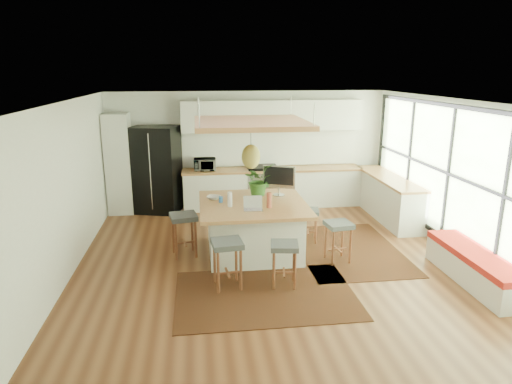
{
  "coord_description": "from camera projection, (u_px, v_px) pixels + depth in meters",
  "views": [
    {
      "loc": [
        -1.19,
        -7.04,
        3.17
      ],
      "look_at": [
        -0.2,
        0.5,
        1.1
      ],
      "focal_mm": 31.55,
      "sensor_mm": 36.0,
      "label": 1
    }
  ],
  "objects": [
    {
      "name": "floor",
      "position": [
        271.0,
        261.0,
        7.72
      ],
      "size": [
        7.0,
        7.0,
        0.0
      ],
      "primitive_type": "plane",
      "color": "#532A17",
      "rests_on": "ground"
    },
    {
      "name": "ceiling",
      "position": [
        273.0,
        101.0,
        7.01
      ],
      "size": [
        7.0,
        7.0,
        0.0
      ],
      "primitive_type": "plane",
      "rotation": [
        3.14,
        0.0,
        0.0
      ],
      "color": "white",
      "rests_on": "ground"
    },
    {
      "name": "wall_back",
      "position": [
        248.0,
        149.0,
        10.71
      ],
      "size": [
        6.5,
        0.0,
        6.5
      ],
      "primitive_type": "plane",
      "rotation": [
        1.57,
        0.0,
        0.0
      ],
      "color": "silver",
      "rests_on": "ground"
    },
    {
      "name": "wall_front",
      "position": [
        336.0,
        281.0,
        4.02
      ],
      "size": [
        6.5,
        0.0,
        6.5
      ],
      "primitive_type": "plane",
      "rotation": [
        -1.57,
        0.0,
        0.0
      ],
      "color": "silver",
      "rests_on": "ground"
    },
    {
      "name": "wall_left",
      "position": [
        65.0,
        192.0,
        6.96
      ],
      "size": [
        0.0,
        7.0,
        7.0
      ],
      "primitive_type": "plane",
      "rotation": [
        1.57,
        0.0,
        1.57
      ],
      "color": "silver",
      "rests_on": "ground"
    },
    {
      "name": "wall_right",
      "position": [
        457.0,
        179.0,
        7.77
      ],
      "size": [
        0.0,
        7.0,
        7.0
      ],
      "primitive_type": "plane",
      "rotation": [
        1.57,
        0.0,
        -1.57
      ],
      "color": "silver",
      "rests_on": "ground"
    },
    {
      "name": "window_wall",
      "position": [
        456.0,
        176.0,
        7.76
      ],
      "size": [
        0.1,
        6.2,
        2.6
      ],
      "primitive_type": null,
      "color": "black",
      "rests_on": "wall_right"
    },
    {
      "name": "pantry",
      "position": [
        119.0,
        164.0,
        10.1
      ],
      "size": [
        0.55,
        0.6,
        2.25
      ],
      "primitive_type": "cube",
      "color": "silver",
      "rests_on": "floor"
    },
    {
      "name": "back_counter_base",
      "position": [
        273.0,
        188.0,
        10.72
      ],
      "size": [
        4.2,
        0.6,
        0.88
      ],
      "primitive_type": "cube",
      "color": "silver",
      "rests_on": "floor"
    },
    {
      "name": "back_counter_top",
      "position": [
        273.0,
        169.0,
        10.6
      ],
      "size": [
        4.24,
        0.64,
        0.05
      ],
      "primitive_type": "cube",
      "color": "#945B34",
      "rests_on": "back_counter_base"
    },
    {
      "name": "backsplash",
      "position": [
        271.0,
        148.0,
        10.76
      ],
      "size": [
        4.2,
        0.02,
        0.8
      ],
      "primitive_type": "cube",
      "color": "white",
      "rests_on": "wall_back"
    },
    {
      "name": "upper_cabinets",
      "position": [
        272.0,
        115.0,
        10.4
      ],
      "size": [
        4.2,
        0.34,
        0.7
      ],
      "primitive_type": "cube",
      "color": "silver",
      "rests_on": "wall_back"
    },
    {
      "name": "range",
      "position": [
        262.0,
        186.0,
        10.67
      ],
      "size": [
        0.76,
        0.62,
        1.0
      ],
      "primitive_type": null,
      "color": "#A5A5AA",
      "rests_on": "floor"
    },
    {
      "name": "right_counter_base",
      "position": [
        388.0,
        198.0,
        9.89
      ],
      "size": [
        0.6,
        2.5,
        0.88
      ],
      "primitive_type": "cube",
      "color": "silver",
      "rests_on": "floor"
    },
    {
      "name": "right_counter_top",
      "position": [
        390.0,
        178.0,
        9.77
      ],
      "size": [
        0.64,
        2.54,
        0.05
      ],
      "primitive_type": "cube",
      "color": "#945B34",
      "rests_on": "right_counter_base"
    },
    {
      "name": "window_bench",
      "position": [
        474.0,
        267.0,
        6.88
      ],
      "size": [
        0.52,
        2.0,
        0.5
      ],
      "primitive_type": null,
      "color": "silver",
      "rests_on": "floor"
    },
    {
      "name": "ceiling_panel",
      "position": [
        251.0,
        139.0,
        7.53
      ],
      "size": [
        1.86,
        1.86,
        0.8
      ],
      "primitive_type": null,
      "color": "#945B34",
      "rests_on": "ceiling"
    },
    {
      "name": "rug_near",
      "position": [
        265.0,
        294.0,
        6.56
      ],
      "size": [
        2.6,
        1.8,
        0.01
      ],
      "primitive_type": "cube",
      "color": "black",
      "rests_on": "floor"
    },
    {
      "name": "rug_right",
      "position": [
        348.0,
        249.0,
        8.2
      ],
      "size": [
        1.8,
        2.6,
        0.01
      ],
      "primitive_type": "cube",
      "color": "black",
      "rests_on": "floor"
    },
    {
      "name": "fridge",
      "position": [
        157.0,
        172.0,
        10.23
      ],
      "size": [
        1.15,
        1.0,
        1.96
      ],
      "primitive_type": null,
      "rotation": [
        0.0,
        0.0,
        -0.27
      ],
      "color": "black",
      "rests_on": "floor"
    },
    {
      "name": "island",
      "position": [
        253.0,
        228.0,
        7.96
      ],
      "size": [
        1.85,
        1.85,
        0.93
      ],
      "primitive_type": null,
      "color": "#945B34",
      "rests_on": "floor"
    },
    {
      "name": "stool_near_left",
      "position": [
        227.0,
        265.0,
        6.71
      ],
      "size": [
        0.49,
        0.49,
        0.74
      ],
      "primitive_type": null,
      "rotation": [
        0.0,
        0.0,
        0.12
      ],
      "color": "#3D4043",
      "rests_on": "floor"
    },
    {
      "name": "stool_near_right",
      "position": [
        284.0,
        264.0,
        6.75
      ],
      "size": [
        0.47,
        0.47,
        0.69
      ],
      "primitive_type": null,
      "rotation": [
        0.0,
        0.0,
        -0.16
      ],
      "color": "#3D4043",
      "rests_on": "floor"
    },
    {
      "name": "stool_right_front",
      "position": [
        338.0,
        242.0,
        7.63
      ],
      "size": [
        0.46,
        0.46,
        0.7
      ],
      "primitive_type": null,
      "rotation": [
        0.0,
        0.0,
        1.69
      ],
      "color": "#3D4043",
      "rests_on": "floor"
    },
    {
      "name": "stool_right_back",
      "position": [
        308.0,
        224.0,
        8.51
      ],
      "size": [
        0.45,
        0.45,
        0.64
      ],
      "primitive_type": null,
      "rotation": [
        0.0,
        0.0,
        1.36
      ],
      "color": "#3D4043",
      "rests_on": "floor"
    },
    {
      "name": "stool_left_side",
      "position": [
        184.0,
        236.0,
        7.88
      ],
      "size": [
        0.52,
        0.52,
        0.76
      ],
      "primitive_type": null,
      "rotation": [
        0.0,
        0.0,
        -1.39
      ],
      "color": "#3D4043",
      "rests_on": "floor"
    },
    {
      "name": "laptop",
      "position": [
        253.0,
        203.0,
        7.4
      ],
      "size": [
        0.33,
        0.35,
        0.23
      ],
      "primitive_type": null,
      "rotation": [
        0.0,
        0.0,
        -0.06
      ],
      "color": "#A5A5AA",
      "rests_on": "island"
    },
    {
      "name": "monitor",
      "position": [
        279.0,
        182.0,
        8.24
      ],
      "size": [
        0.65,
        0.45,
        0.57
      ],
      "primitive_type": null,
      "rotation": [
        0.0,
        0.0,
        -0.42
      ],
      "color": "#A5A5AA",
      "rests_on": "island"
    },
    {
      "name": "microwave",
      "position": [
        205.0,
        163.0,
        10.35
      ],
      "size": [
        0.5,
        0.27,
        0.34
      ],
      "primitive_type": "imported",
      "rotation": [
        0.0,
        0.0,
        0.0
      ],
      "color": "#A5A5AA",
      "rests_on": "back_counter_top"
    },
    {
      "name": "island_plant",
      "position": [
        258.0,
        183.0,
        8.26
      ],
      "size": [
        0.79,
        0.79,
        0.46
      ],
      "primitive_type": "imported",
      "rotation": [
        0.0,
        0.0,
        0.73
      ],
      "color": "#1E4C19",
      "rests_on": "island"
    },
    {
      "name": "island_bowl",
      "position": [
        214.0,
        198.0,
        8.05
      ],
      "size": [
        0.31,
        0.31,
        0.06
      ],
      "primitive_type": "imported",
      "rotation": [
        0.0,
        0.0,
        -0.36
      ],
      "color": "silver",
      "rests_on": "island"
    },
    {
      "name": "island_bottle_0",
      "position": [
        221.0,
        197.0,
        7.84
      ],
      "size": [
        0.07,
        0.07,
        0.19
      ],
      "primitive_type": "cylinder",
      "color": "#357AD6",
      "rests_on": "island"
    },
    {
      "name": "island_bottle_1",
      "position": [
        231.0,
        201.0,
        7.62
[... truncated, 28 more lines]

